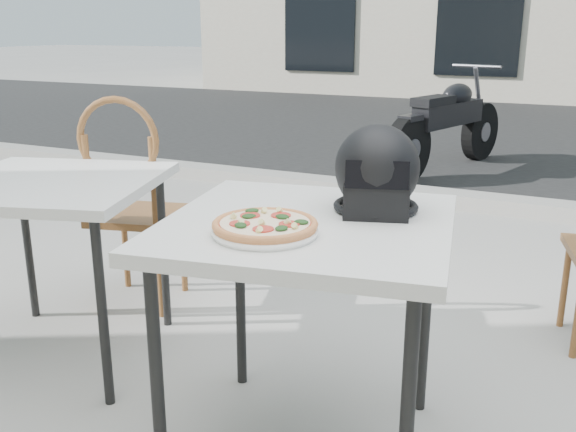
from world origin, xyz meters
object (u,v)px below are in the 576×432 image
at_px(cafe_table_side, 51,196).
at_px(cafe_chair_side, 131,193).
at_px(pizza, 265,224).
at_px(motorcycle, 448,126).
at_px(helmet, 377,174).
at_px(cafe_table_main, 308,243).
at_px(plate, 265,232).

xyz_separation_m(cafe_table_side, cafe_chair_side, (-0.03, 0.55, -0.12)).
height_order(pizza, cafe_chair_side, cafe_chair_side).
xyz_separation_m(cafe_table_side, motorcycle, (0.71, 4.64, -0.28)).
xyz_separation_m(pizza, motorcycle, (-0.49, 5.00, -0.41)).
xyz_separation_m(pizza, helmet, (0.21, 0.38, 0.09)).
bearing_deg(cafe_table_side, motorcycle, 81.33).
distance_m(cafe_table_main, plate, 0.22).
distance_m(cafe_chair_side, motorcycle, 4.17).
height_order(plate, motorcycle, motorcycle).
relative_size(pizza, helmet, 0.96).
bearing_deg(helmet, cafe_chair_side, 142.14).
xyz_separation_m(plate, cafe_chair_side, (-1.23, 0.91, -0.23)).
xyz_separation_m(cafe_table_main, cafe_chair_side, (-1.28, 0.72, -0.14)).
xyz_separation_m(cafe_table_main, pizza, (-0.05, -0.19, 0.11)).
height_order(plate, helmet, helmet).
relative_size(pizza, motorcycle, 0.17).
bearing_deg(cafe_table_main, motorcycle, 96.42).
relative_size(cafe_table_main, plate, 2.57).
distance_m(helmet, motorcycle, 4.71).
distance_m(cafe_table_main, cafe_table_side, 1.26).
bearing_deg(plate, cafe_table_main, 74.81).
bearing_deg(pizza, cafe_table_side, 163.29).
distance_m(pizza, motorcycle, 5.05).
distance_m(cafe_table_main, pizza, 0.23).
bearing_deg(helmet, cafe_table_side, 163.05).
relative_size(plate, cafe_table_side, 0.37).
height_order(cafe_table_main, pizza, pizza).
relative_size(cafe_chair_side, motorcycle, 0.55).
distance_m(cafe_table_main, cafe_chair_side, 1.48).
bearing_deg(cafe_table_main, pizza, -105.18).
bearing_deg(motorcycle, cafe_table_side, -81.49).
height_order(cafe_table_main, motorcycle, motorcycle).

